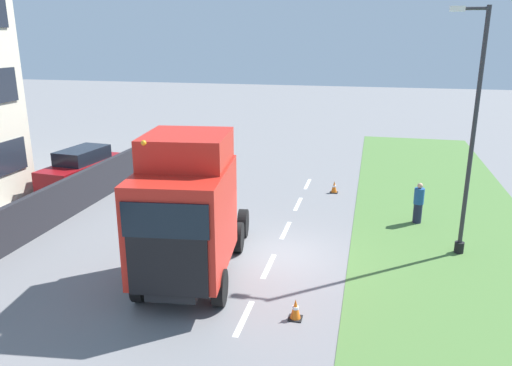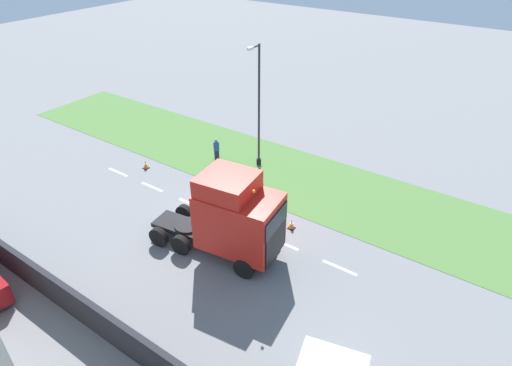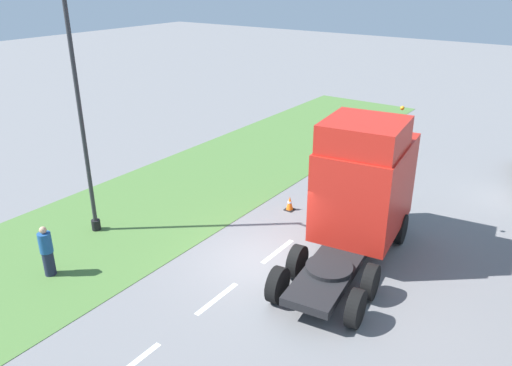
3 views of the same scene
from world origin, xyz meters
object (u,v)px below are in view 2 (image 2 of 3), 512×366
lamp_post (258,113)px  traffic_cone_lead (292,224)px  pedestrian (217,150)px  traffic_cone_trailing (146,165)px  lorry_cab (234,218)px

lamp_post → traffic_cone_lead: 8.03m
lamp_post → pedestrian: lamp_post is taller
pedestrian → lamp_post: bearing=112.9°
lamp_post → traffic_cone_lead: (4.77, 5.43, -3.49)m
pedestrian → traffic_cone_trailing: size_ratio=2.86×
lamp_post → pedestrian: 4.15m
lamp_post → pedestrian: bearing=-67.1°
lorry_cab → traffic_cone_lead: bearing=152.8°
lorry_cab → traffic_cone_trailing: lorry_cab is taller
lorry_cab → pedestrian: (-7.07, -6.86, -1.47)m
lorry_cab → pedestrian: lorry_cab is taller
traffic_cone_lead → lamp_post: bearing=-131.3°
lamp_post → traffic_cone_trailing: (4.69, -5.93, -3.49)m
lorry_cab → traffic_cone_lead: 4.16m
lamp_post → pedestrian: (1.13, -2.68, -2.97)m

